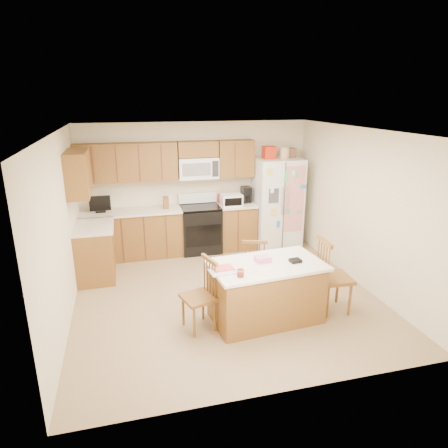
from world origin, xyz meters
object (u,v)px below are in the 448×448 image
object	(u,v)px
refrigerator	(277,202)
windsor_chair_back	(254,267)
stove	(200,228)
windsor_chair_right	(332,277)
windsor_chair_left	(200,296)
island	(266,291)

from	to	relation	value
refrigerator	windsor_chair_back	xyz separation A→B (m)	(-1.11, -1.92, -0.49)
refrigerator	stove	bearing A→B (deg)	177.70
refrigerator	windsor_chair_right	bearing A→B (deg)	-94.49
windsor_chair_right	stove	bearing A→B (deg)	116.09
refrigerator	windsor_chair_left	distance (m)	3.46
windsor_chair_right	windsor_chair_back	bearing A→B (deg)	138.81
stove	windsor_chair_right	xyz separation A→B (m)	(1.36, -2.77, 0.04)
stove	island	bearing A→B (deg)	-82.46
windsor_chair_left	windsor_chair_right	xyz separation A→B (m)	(1.90, -0.01, 0.06)
windsor_chair_left	windsor_chair_back	distance (m)	1.27
island	windsor_chair_back	size ratio (longest dim) A/B	1.75
refrigerator	island	bearing A→B (deg)	-114.08
island	stove	bearing A→B (deg)	97.54
refrigerator	windsor_chair_left	world-z (taller)	refrigerator
island	windsor_chair_left	world-z (taller)	windsor_chair_left
island	windsor_chair_back	world-z (taller)	same
island	windsor_chair_left	distance (m)	0.91
windsor_chair_back	stove	bearing A→B (deg)	102.96
refrigerator	windsor_chair_back	distance (m)	2.27
island	windsor_chair_right	bearing A→B (deg)	-0.72
refrigerator	windsor_chair_left	size ratio (longest dim) A/B	2.10
windsor_chair_left	windsor_chair_back	size ratio (longest dim) A/B	1.06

